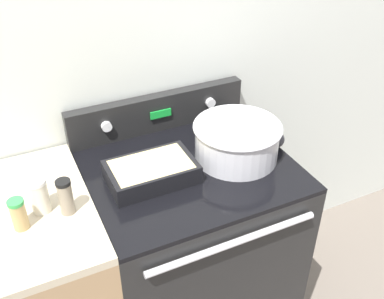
{
  "coord_description": "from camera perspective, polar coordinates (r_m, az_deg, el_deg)",
  "views": [
    {
      "loc": [
        -0.57,
        -0.89,
        1.89
      ],
      "look_at": [
        0.02,
        0.34,
        0.97
      ],
      "focal_mm": 42.0,
      "sensor_mm": 36.0,
      "label": 1
    }
  ],
  "objects": [
    {
      "name": "stove_range",
      "position": [
        1.97,
        -0.33,
        -12.9
      ],
      "size": [
        0.76,
        0.68,
        0.91
      ],
      "color": "black",
      "rests_on": "ground_plane"
    },
    {
      "name": "spice_jar_black_cap",
      "position": [
        1.47,
        -15.75,
        -5.79
      ],
      "size": [
        0.05,
        0.05,
        0.13
      ],
      "color": "gray",
      "rests_on": "side_counter"
    },
    {
      "name": "casserole_dish",
      "position": [
        1.58,
        -5.17,
        -2.75
      ],
      "size": [
        0.31,
        0.19,
        0.07
      ],
      "color": "black",
      "rests_on": "stove_range"
    },
    {
      "name": "ladle",
      "position": [
        1.8,
        10.24,
        1.47
      ],
      "size": [
        0.07,
        0.3,
        0.07
      ],
      "color": "#333338",
      "rests_on": "stove_range"
    },
    {
      "name": "spice_jar_white_cap",
      "position": [
        1.5,
        -18.85,
        -5.54
      ],
      "size": [
        0.06,
        0.06,
        0.12
      ],
      "color": "beige",
      "rests_on": "side_counter"
    },
    {
      "name": "control_panel",
      "position": [
        1.86,
        -4.36,
        4.76
      ],
      "size": [
        0.76,
        0.07,
        0.16
      ],
      "color": "black",
      "rests_on": "stove_range"
    },
    {
      "name": "mixing_bowl",
      "position": [
        1.68,
        5.72,
        1.29
      ],
      "size": [
        0.33,
        0.33,
        0.14
      ],
      "color": "silver",
      "rests_on": "stove_range"
    },
    {
      "name": "spice_jar_green_cap",
      "position": [
        1.46,
        -21.15,
        -7.67
      ],
      "size": [
        0.05,
        0.05,
        0.11
      ],
      "color": "tan",
      "rests_on": "side_counter"
    },
    {
      "name": "kitchen_wall",
      "position": [
        1.8,
        -5.46,
        12.94
      ],
      "size": [
        8.0,
        0.05,
        2.5
      ],
      "color": "silver",
      "rests_on": "ground_plane"
    }
  ]
}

